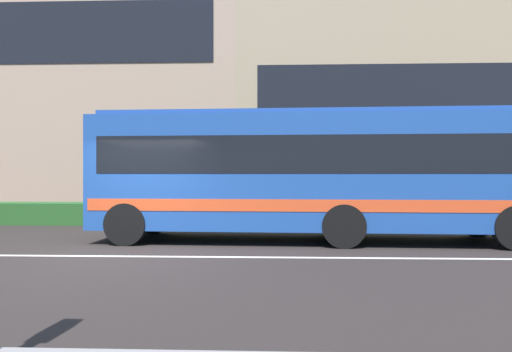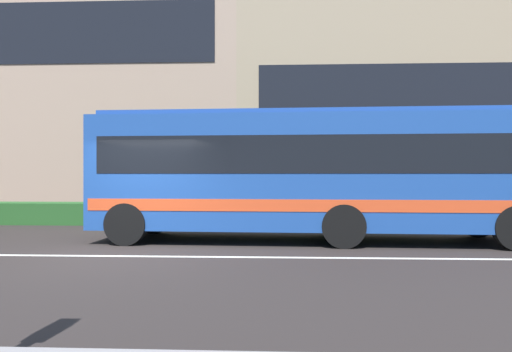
# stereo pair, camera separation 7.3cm
# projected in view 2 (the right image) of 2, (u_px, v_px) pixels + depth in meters

# --- Properties ---
(ground_plane) EXTENTS (160.00, 160.00, 0.00)m
(ground_plane) POSITION_uv_depth(u_px,v_px,m) (122.00, 256.00, 9.58)
(ground_plane) COLOR #2C2624
(lane_centre_line) EXTENTS (60.00, 0.16, 0.01)m
(lane_centre_line) POSITION_uv_depth(u_px,v_px,m) (122.00, 256.00, 9.58)
(lane_centre_line) COLOR silver
(lane_centre_line) RESTS_ON ground_plane
(hedge_row_far) EXTENTS (17.55, 1.10, 0.73)m
(hedge_row_far) POSITION_uv_depth(u_px,v_px,m) (183.00, 214.00, 15.81)
(hedge_row_far) COLOR #295D27
(hedge_row_far) RESTS_ON ground_plane
(apartment_block_left) EXTENTS (24.01, 8.07, 13.95)m
(apartment_block_left) POSITION_uv_depth(u_px,v_px,m) (22.00, 77.00, 25.33)
(apartment_block_left) COLOR tan
(apartment_block_left) RESTS_ON ground_plane
(apartment_block_right) EXTENTS (24.83, 8.07, 9.60)m
(apartment_block_right) POSITION_uv_depth(u_px,v_px,m) (483.00, 114.00, 24.17)
(apartment_block_right) COLOR tan
(apartment_block_right) RESTS_ON ground_plane
(transit_bus) EXTENTS (10.96, 2.93, 3.22)m
(transit_bus) POSITION_uv_depth(u_px,v_px,m) (313.00, 171.00, 11.83)
(transit_bus) COLOR #1F4A9B
(transit_bus) RESTS_ON ground_plane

